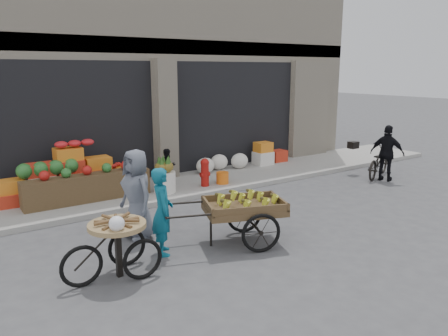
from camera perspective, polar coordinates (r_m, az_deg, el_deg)
ground at (r=8.21m, az=8.70°, el=-8.85°), size 80.00×80.00×0.00m
sidewalk at (r=11.38m, az=-5.46°, el=-2.29°), size 18.00×2.20×0.12m
building at (r=14.57m, az=-13.48°, el=13.88°), size 14.00×6.45×7.00m
fruit_display at (r=10.57m, az=-18.14°, el=-0.63°), size 3.10×1.12×1.24m
pineapple_bin at (r=10.53m, az=-7.75°, el=-1.84°), size 0.52×0.52×0.50m
fire_hydrant at (r=10.98m, az=-2.52°, el=-0.42°), size 0.22×0.22×0.71m
orange_bucket at (r=11.25m, az=-0.21°, el=-1.29°), size 0.32×0.32×0.30m
right_bay_goods at (r=13.18m, az=3.23°, el=1.39°), size 3.35×0.60×0.70m
seated_person at (r=11.18m, az=-7.33°, el=0.16°), size 0.51×0.43×0.93m
banana_cart at (r=7.62m, az=2.29°, el=-4.85°), size 2.47×1.62×0.96m
vendor_woman at (r=7.25m, az=-8.04°, el=-5.62°), size 0.51×0.62×1.47m
tricycle_cart at (r=6.64m, az=-13.75°, el=-9.20°), size 1.43×0.86×0.95m
vendor_grey at (r=7.99m, az=-11.32°, el=-3.38°), size 0.64×0.87×1.64m
bicycle at (r=13.15m, az=19.52°, el=0.83°), size 1.81×1.19×0.90m
cyclist at (r=12.70m, az=20.54°, el=1.81°), size 0.68×0.98×1.54m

